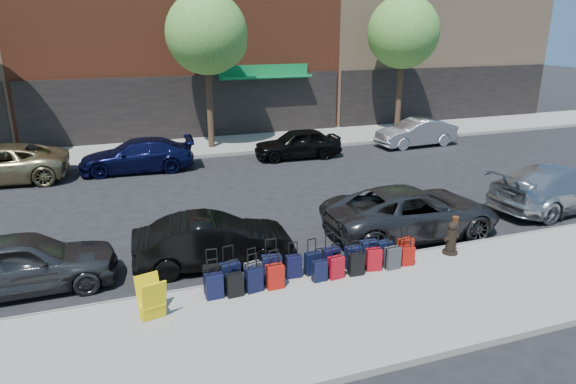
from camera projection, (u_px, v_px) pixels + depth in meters
name	position (u px, v px, depth m)	size (l,w,h in m)	color
ground	(256.00, 214.00, 16.78)	(120.00, 120.00, 0.00)	black
sidewalk_near	(342.00, 312.00, 10.95)	(60.00, 4.00, 0.15)	gray
sidewalk_far	(200.00, 147.00, 25.70)	(60.00, 4.00, 0.15)	gray
curb_near	(307.00, 271.00, 12.75)	(60.00, 0.08, 0.15)	gray
curb_far	(208.00, 156.00, 23.90)	(60.00, 0.08, 0.15)	gray
tree_center	(210.00, 36.00, 23.80)	(3.80, 3.80, 7.27)	black
tree_right	(406.00, 34.00, 27.17)	(3.80, 3.80, 7.27)	black
suitcase_front_0	(213.00, 279.00, 11.55)	(0.45, 0.28, 1.03)	black
suitcase_front_1	(230.00, 276.00, 11.64)	(0.48, 0.32, 1.06)	black
suitcase_front_2	(253.00, 274.00, 11.85)	(0.41, 0.28, 0.91)	#404045
suitcase_front_3	(272.00, 269.00, 11.97)	(0.47, 0.29, 1.08)	black
suitcase_front_4	(294.00, 266.00, 12.23)	(0.38, 0.23, 0.89)	black
suitcase_front_5	(313.00, 263.00, 12.38)	(0.39, 0.24, 0.91)	black
suitcase_front_6	(331.00, 260.00, 12.46)	(0.45, 0.29, 1.02)	black
suitcase_front_7	(353.00, 257.00, 12.68)	(0.40, 0.24, 0.92)	black
suitcase_front_8	(369.00, 253.00, 12.86)	(0.43, 0.24, 1.03)	black
suitcase_front_9	(383.00, 252.00, 12.95)	(0.40, 0.22, 0.95)	black
suitcase_front_10	(405.00, 249.00, 13.14)	(0.42, 0.27, 0.93)	maroon
suitcase_back_0	(214.00, 286.00, 11.30)	(0.39, 0.23, 0.92)	black
suitcase_back_1	(235.00, 285.00, 11.39)	(0.37, 0.23, 0.87)	black
suitcase_back_2	(254.00, 280.00, 11.58)	(0.41, 0.27, 0.90)	black
suitcase_back_3	(275.00, 276.00, 11.72)	(0.40, 0.24, 0.93)	#A8120A
suitcase_back_5	(319.00, 271.00, 12.06)	(0.35, 0.22, 0.82)	black
suitcase_back_6	(336.00, 267.00, 12.19)	(0.39, 0.26, 0.88)	maroon
suitcase_back_7	(356.00, 264.00, 12.35)	(0.37, 0.23, 0.87)	black
suitcase_back_8	(374.00, 259.00, 12.59)	(0.40, 0.27, 0.89)	#9E0A13
suitcase_back_9	(392.00, 258.00, 12.67)	(0.39, 0.24, 0.90)	#323236
suitcase_back_10	(407.00, 256.00, 12.86)	(0.36, 0.24, 0.80)	#961009
fire_hydrant	(451.00, 239.00, 13.47)	(0.45, 0.40, 0.88)	black
bollard	(454.00, 233.00, 13.67)	(0.17, 0.17, 0.94)	#38190C
display_rack	(152.00, 299.00, 10.48)	(0.62, 0.65, 0.89)	yellow
car_near_0	(23.00, 263.00, 11.79)	(1.67, 4.15, 1.41)	#363639
car_near_1	(213.00, 241.00, 13.06)	(1.40, 4.02, 1.33)	black
car_near_2	(412.00, 212.00, 14.96)	(2.39, 5.19, 1.44)	#313133
car_near_3	(560.00, 188.00, 17.06)	(2.10, 5.17, 1.50)	#B4B7BB
car_far_1	(137.00, 155.00, 21.52)	(1.91, 4.70, 1.36)	#0B0F34
car_far_2	(298.00, 143.00, 23.67)	(1.61, 4.00, 1.36)	black
car_far_3	(416.00, 133.00, 26.00)	(1.46, 4.18, 1.38)	silver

